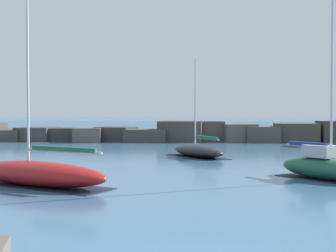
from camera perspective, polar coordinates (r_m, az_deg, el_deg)
open_sea_beyond at (r=115.30m, az=2.96°, el=0.02°), size 400.00×116.00×0.01m
breakwater_jetty at (r=55.68m, az=6.96°, el=-0.85°), size 66.99×7.46×2.45m
sailboat_moored_0 at (r=36.47m, az=3.71°, el=-3.01°), size 5.14×6.46×7.66m
sailboat_moored_1 at (r=23.19m, az=-15.57°, el=-5.54°), size 8.24×5.68×9.69m
sailboat_moored_4 at (r=25.74m, az=18.48°, el=-4.65°), size 4.80×5.39×10.49m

